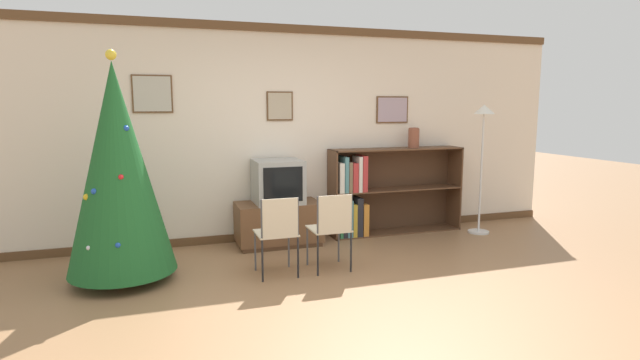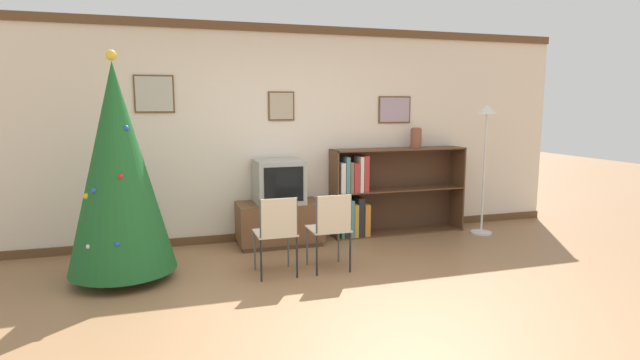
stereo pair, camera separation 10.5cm
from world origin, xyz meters
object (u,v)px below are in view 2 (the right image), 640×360
at_px(folding_chair_left, 277,231).
at_px(folding_chair_right, 331,227).
at_px(vase, 416,138).
at_px(bookshelf, 374,194).
at_px(television, 279,181).
at_px(standing_lamp, 486,135).
at_px(tv_console, 279,223).
at_px(christmas_tree, 118,169).

distance_m(folding_chair_left, folding_chair_right, 0.57).
bearing_deg(vase, bookshelf, -179.05).
bearing_deg(television, folding_chair_right, -76.17).
distance_m(bookshelf, vase, 0.96).
distance_m(television, standing_lamp, 2.78).
height_order(tv_console, bookshelf, bookshelf).
xyz_separation_m(christmas_tree, vase, (3.67, 0.89, 0.18)).
bearing_deg(folding_chair_left, tv_console, 76.20).
relative_size(television, bookshelf, 0.31).
bearing_deg(standing_lamp, television, 173.90).
bearing_deg(television, tv_console, 90.00).
xyz_separation_m(folding_chair_left, folding_chair_right, (0.57, 0.00, 0.00)).
bearing_deg(vase, folding_chair_left, -149.89).
bearing_deg(folding_chair_left, vase, 30.11).
bearing_deg(bookshelf, folding_chair_right, -129.12).
height_order(television, bookshelf, bookshelf).
height_order(tv_console, folding_chair_right, folding_chair_right).
height_order(tv_console, vase, vase).
xyz_separation_m(tv_console, standing_lamp, (2.71, -0.29, 1.05)).
relative_size(tv_console, folding_chair_left, 1.25).
relative_size(bookshelf, vase, 6.83).
height_order(christmas_tree, tv_console, christmas_tree).
height_order(folding_chair_left, vase, vase).
bearing_deg(vase, television, -176.32).
relative_size(folding_chair_left, standing_lamp, 0.48).
distance_m(christmas_tree, television, 1.94).
distance_m(folding_chair_left, vase, 2.67).
relative_size(folding_chair_right, vase, 3.04).
xyz_separation_m(television, standing_lamp, (2.71, -0.29, 0.53)).
distance_m(television, vase, 1.98).
relative_size(folding_chair_right, standing_lamp, 0.48).
bearing_deg(folding_chair_right, television, 103.83).
bearing_deg(christmas_tree, standing_lamp, 6.15).
relative_size(folding_chair_left, vase, 3.04).
xyz_separation_m(television, folding_chair_left, (-0.28, -1.15, -0.32)).
bearing_deg(standing_lamp, folding_chair_left, -163.95).
xyz_separation_m(folding_chair_right, bookshelf, (1.03, 1.27, 0.07)).
bearing_deg(christmas_tree, tv_console, 23.84).
height_order(folding_chair_right, vase, vase).
relative_size(christmas_tree, bookshelf, 1.21).
height_order(television, folding_chair_left, television).
bearing_deg(bookshelf, television, -175.07).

